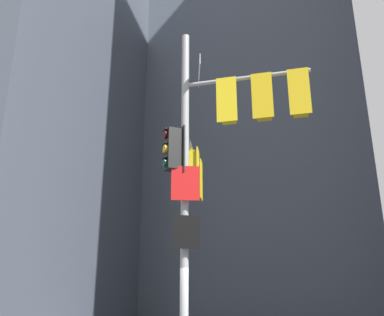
# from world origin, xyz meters

# --- Properties ---
(building_mid_block) EXTENTS (15.85, 15.85, 41.10)m
(building_mid_block) POSITION_xyz_m (0.91, 26.67, 20.55)
(building_mid_block) COLOR #4C5460
(building_mid_block) RESTS_ON ground
(signal_pole_assembly) EXTENTS (3.53, 3.00, 8.36)m
(signal_pole_assembly) POSITION_xyz_m (0.63, 0.35, 5.29)
(signal_pole_assembly) COLOR #9EA0A3
(signal_pole_assembly) RESTS_ON ground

